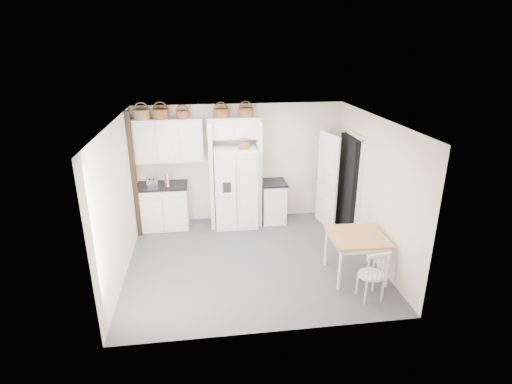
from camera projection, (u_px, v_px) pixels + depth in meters
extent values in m
plane|color=#484951|center=(252.00, 260.00, 7.44)|extent=(4.50, 4.50, 0.00)
plane|color=white|center=(251.00, 121.00, 6.53)|extent=(4.50, 4.50, 0.00)
plane|color=beige|center=(240.00, 163.00, 8.84)|extent=(4.50, 0.00, 4.50)
plane|color=beige|center=(119.00, 201.00, 6.70)|extent=(0.00, 4.00, 4.00)
plane|color=beige|center=(374.00, 189.00, 7.27)|extent=(0.00, 4.00, 4.00)
cube|color=white|center=(235.00, 187.00, 8.62)|extent=(0.90, 0.73, 1.75)
cube|color=silver|center=(164.00, 207.00, 8.64)|extent=(1.01, 0.64, 0.94)
cube|color=silver|center=(273.00, 202.00, 8.95)|extent=(0.51, 0.61, 0.89)
cube|color=#A76E44|center=(356.00, 255.00, 6.83)|extent=(0.95, 0.95, 0.77)
cube|color=silver|center=(371.00, 275.00, 6.20)|extent=(0.44, 0.41, 0.83)
cube|color=black|center=(162.00, 185.00, 8.47)|extent=(1.05, 0.68, 0.04)
cube|color=black|center=(273.00, 183.00, 8.79)|extent=(0.55, 0.65, 0.04)
cube|color=silver|center=(152.00, 183.00, 8.32)|extent=(0.25, 0.19, 0.16)
cube|color=#BC2236|center=(167.00, 180.00, 8.35)|extent=(0.07, 0.17, 0.25)
cube|color=silver|center=(168.00, 180.00, 8.36)|extent=(0.05, 0.17, 0.26)
cylinder|color=brown|center=(142.00, 115.00, 8.03)|extent=(0.33, 0.33, 0.19)
cylinder|color=brown|center=(161.00, 114.00, 8.08)|extent=(0.33, 0.33, 0.19)
cylinder|color=brown|center=(183.00, 114.00, 8.14)|extent=(0.27, 0.27, 0.16)
cylinder|color=brown|center=(221.00, 113.00, 8.23)|extent=(0.31, 0.31, 0.18)
cylinder|color=brown|center=(246.00, 112.00, 8.30)|extent=(0.32, 0.32, 0.18)
cylinder|color=brown|center=(244.00, 146.00, 8.22)|extent=(0.23, 0.23, 0.13)
cube|color=silver|center=(169.00, 140.00, 8.28)|extent=(1.40, 0.34, 0.90)
cube|color=silver|center=(234.00, 128.00, 8.38)|extent=(1.12, 0.34, 0.45)
cube|color=silver|center=(211.00, 175.00, 8.53)|extent=(0.08, 0.60, 2.30)
cube|color=silver|center=(258.00, 173.00, 8.66)|extent=(0.08, 0.60, 2.30)
cube|color=black|center=(134.00, 176.00, 7.96)|extent=(0.09, 0.09, 2.60)
cube|color=black|center=(349.00, 185.00, 8.28)|extent=(0.18, 0.85, 2.05)
cube|color=white|center=(327.00, 181.00, 8.55)|extent=(0.21, 0.79, 2.05)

